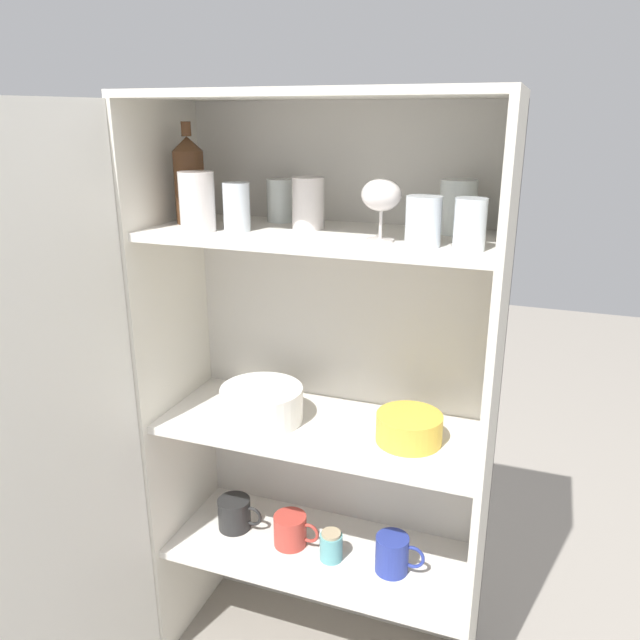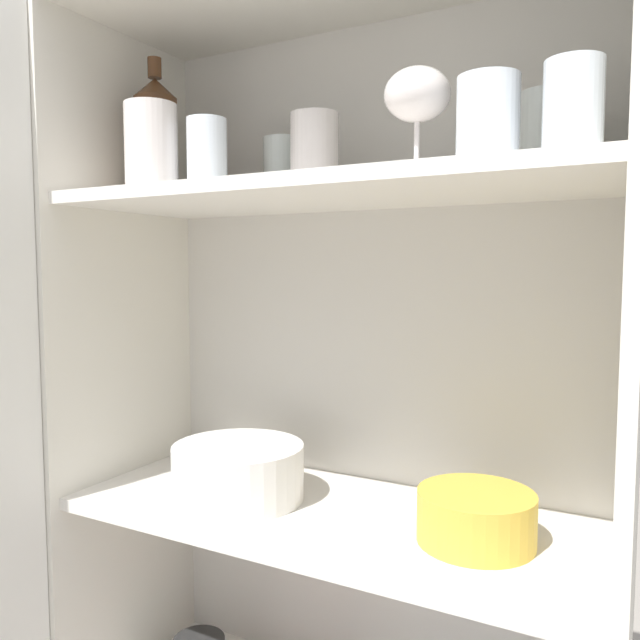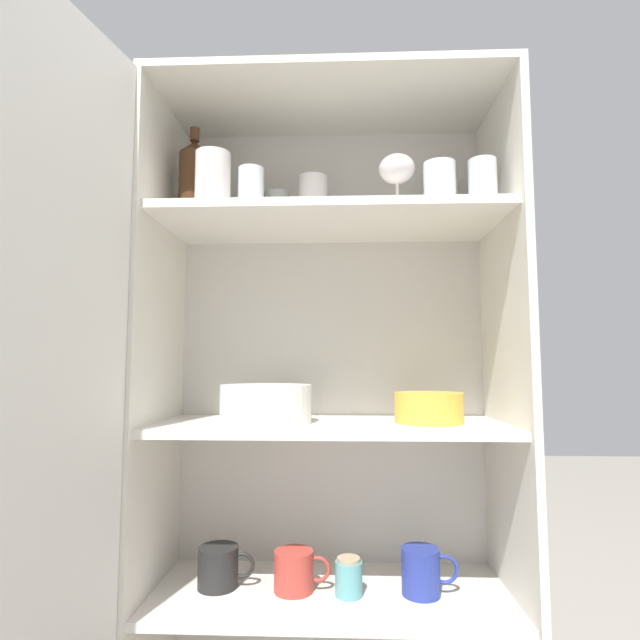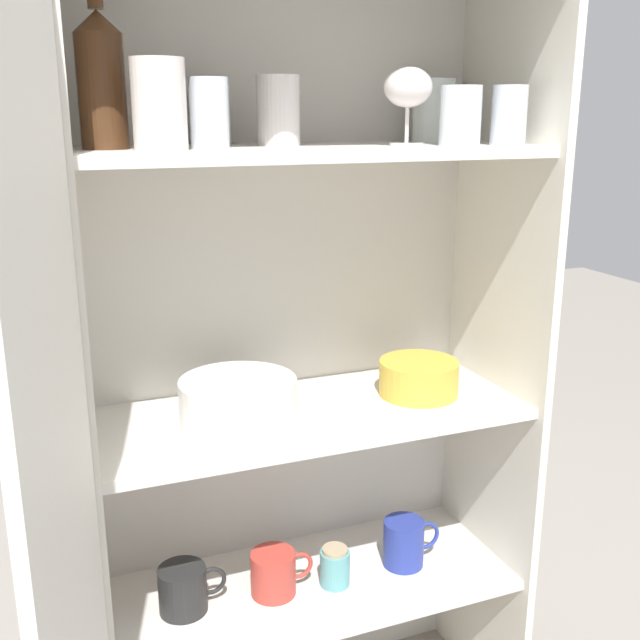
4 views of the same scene
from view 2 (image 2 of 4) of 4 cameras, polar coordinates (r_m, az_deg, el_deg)
name	(u,v)px [view 2 (image 2 of 4)]	position (r m, az deg, el deg)	size (l,w,h in m)	color
cupboard_back_panel	(372,463)	(1.16, 4.81, -12.91)	(0.86, 0.02, 1.54)	silver
cupboard_side_left	(130,456)	(1.25, -17.00, -11.78)	(0.02, 0.37, 1.54)	silver
cupboard_side_right	(627,551)	(0.91, 26.25, -18.41)	(0.02, 0.37, 1.54)	silver
shelf_board_middle	(328,516)	(1.02, 0.70, -17.47)	(0.82, 0.33, 0.02)	silver
shelf_board_upper	(328,194)	(0.96, 0.73, 11.47)	(0.82, 0.33, 0.02)	silver
tumbler_glass_0	(549,137)	(0.96, 20.23, 15.43)	(0.08, 0.08, 0.12)	white
tumbler_glass_1	(488,121)	(0.80, 15.09, 17.13)	(0.07, 0.07, 0.10)	white
tumbler_glass_2	(207,155)	(1.03, -10.29, 14.62)	(0.06, 0.06, 0.11)	white
tumbler_glass_3	(283,169)	(1.13, -3.44, 13.63)	(0.07, 0.07, 0.11)	white
tumbler_glass_4	(315,153)	(1.02, -0.50, 15.03)	(0.08, 0.08, 0.12)	silver
tumbler_glass_5	(151,148)	(1.06, -15.17, 14.92)	(0.08, 0.08, 0.14)	silver
tumbler_glass_6	(573,109)	(0.78, 22.12, 17.43)	(0.06, 0.06, 0.10)	white
wine_glass_0	(417,98)	(0.86, 8.88, 19.41)	(0.09, 0.09, 0.13)	silver
wine_bottle	(156,138)	(1.18, -14.77, 15.77)	(0.08, 0.08, 0.25)	#4C2D19
plate_stack_white	(238,472)	(1.06, -7.48, -13.60)	(0.21, 0.21, 0.09)	white
mixing_bowl_large	(476,515)	(0.92, 14.07, -16.91)	(0.16, 0.16, 0.07)	gold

